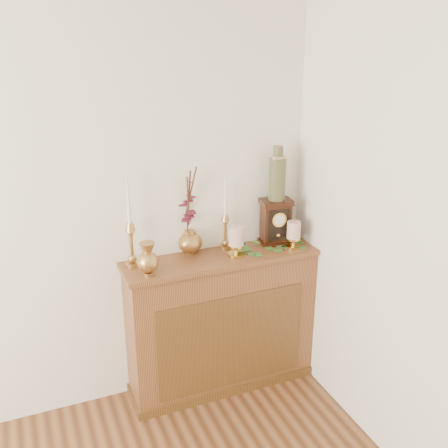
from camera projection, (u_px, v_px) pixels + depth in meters
name	position (u px, v px, depth m)	size (l,w,h in m)	color
console_shelf	(222.00, 326.00, 3.38)	(1.24, 0.34, 0.93)	brown
candlestick_left	(131.00, 237.00, 3.01)	(0.09, 0.09, 0.54)	tan
candlestick_center	(225.00, 226.00, 3.27)	(0.08, 0.08, 0.46)	tan
bud_vase	(148.00, 260.00, 2.91)	(0.12, 0.12, 0.20)	tan
ginger_jar	(188.00, 213.00, 3.19)	(0.23, 0.24, 0.56)	tan
pillar_candle_left	(236.00, 240.00, 3.17)	(0.10, 0.10, 0.20)	gold
pillar_candle_right	(294.00, 233.00, 3.30)	(0.10, 0.10, 0.19)	gold
ivy_garland	(263.00, 246.00, 3.32)	(0.51, 0.20, 0.09)	#3D712B
mantel_clock	(276.00, 222.00, 3.35)	(0.21, 0.16, 0.29)	#36170A
ceramic_vase	(277.00, 176.00, 3.25)	(0.11, 0.11, 0.34)	#193328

